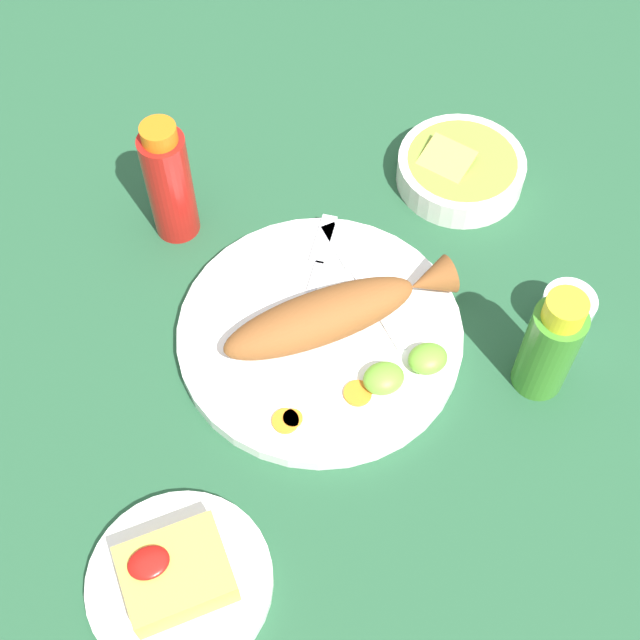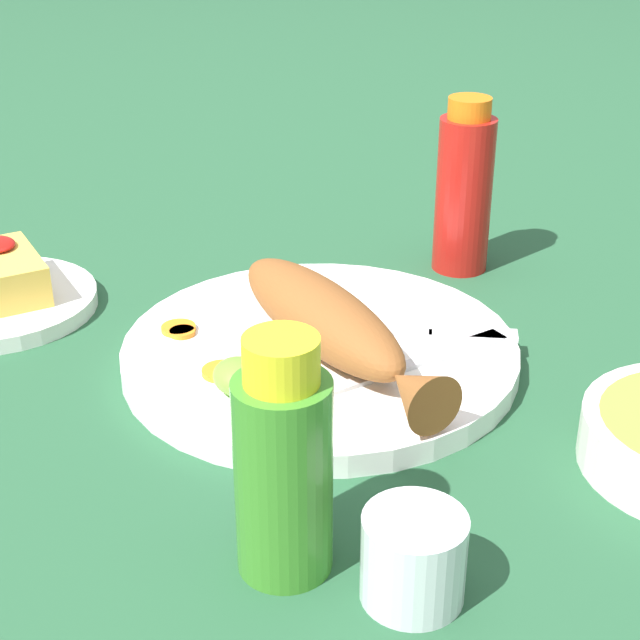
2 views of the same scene
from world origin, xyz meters
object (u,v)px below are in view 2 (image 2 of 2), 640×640
fork_near (417,331)px  main_plate (320,353)px  fork_far (421,361)px  hot_sauce_bottle_red (464,190)px  hot_sauce_bottle_green (283,465)px  fried_fish (331,323)px  salt_cup (413,563)px

fork_near → main_plate: bearing=-161.5°
fork_far → hot_sauce_bottle_red: 0.24m
main_plate → fork_near: bearing=-107.0°
hot_sauce_bottle_green → fried_fish: bearing=-36.4°
main_plate → fork_far: fork_far is taller
fried_fish → fork_near: size_ratio=1.66×
fried_fish → hot_sauce_bottle_red: bearing=-62.1°
fork_near → hot_sauce_bottle_red: hot_sauce_bottle_red is taller
fork_far → fork_near: bearing=55.4°
main_plate → hot_sauce_bottle_red: (0.10, -0.21, 0.07)m
fried_fish → fork_near: fried_fish is taller
fork_far → hot_sauce_bottle_red: hot_sauce_bottle_red is taller
main_plate → fork_far: size_ratio=1.68×
fork_near → hot_sauce_bottle_green: bearing=-104.8°
main_plate → fried_fish: fried_fish is taller
main_plate → fork_near: size_ratio=1.96×
hot_sauce_bottle_red → hot_sauce_bottle_green: bearing=130.8°
fork_near → salt_cup: bearing=-89.2°
fork_near → fork_far: bearing=-85.7°
main_plate → hot_sauce_bottle_red: size_ratio=1.89×
fork_far → hot_sauce_bottle_green: hot_sauce_bottle_green is taller
fried_fish → hot_sauce_bottle_red: size_ratio=1.60×
fried_fish → hot_sauce_bottle_green: 0.23m
main_plate → salt_cup: salt_cup is taller
fork_near → salt_cup: salt_cup is taller
fried_fish → hot_sauce_bottle_green: (-0.18, 0.13, 0.03)m
hot_sauce_bottle_red → main_plate: bearing=115.3°
fried_fish → salt_cup: fried_fish is taller
main_plate → fried_fish: (-0.02, -0.00, 0.03)m
main_plate → salt_cup: size_ratio=5.36×
fork_far → hot_sauce_bottle_green: bearing=-147.9°
fork_far → salt_cup: (-0.19, 0.13, 0.00)m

